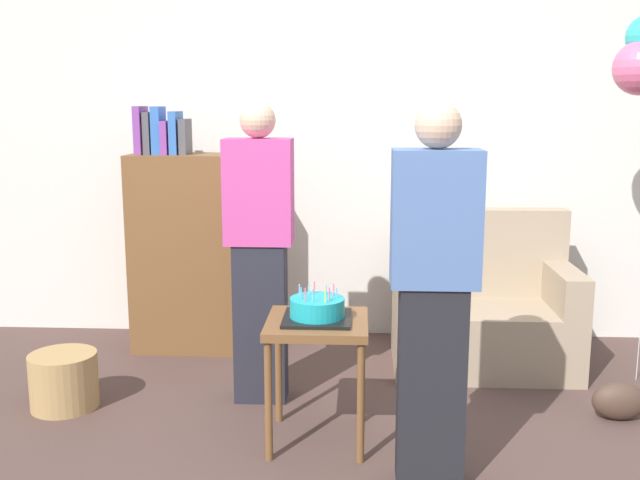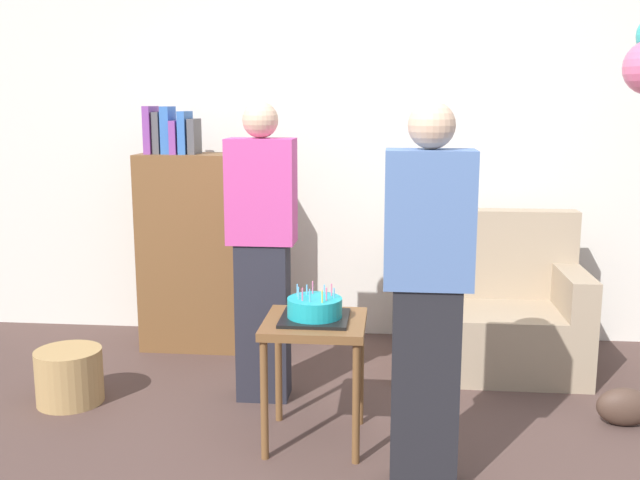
{
  "view_description": "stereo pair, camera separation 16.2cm",
  "coord_description": "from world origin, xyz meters",
  "px_view_note": "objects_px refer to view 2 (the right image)",
  "views": [
    {
      "loc": [
        -0.03,
        -3.03,
        1.62
      ],
      "look_at": [
        -0.23,
        0.54,
        0.95
      ],
      "focal_mm": 40.92,
      "sensor_mm": 36.0,
      "label": 1
    },
    {
      "loc": [
        0.13,
        -3.02,
        1.62
      ],
      "look_at": [
        -0.23,
        0.54,
        0.95
      ],
      "focal_mm": 40.92,
      "sensor_mm": 36.0,
      "label": 2
    }
  ],
  "objects_px": {
    "couch": "(490,314)",
    "wicker_basket": "(69,376)",
    "person_holding_cake": "(427,297)",
    "birthday_cake": "(315,310)",
    "bookshelf": "(201,248)",
    "side_table": "(315,339)",
    "handbag": "(624,407)",
    "person_blowing_candles": "(262,251)"
  },
  "relations": [
    {
      "from": "birthday_cake",
      "to": "bookshelf",
      "type": "bearing_deg",
      "value": 124.02
    },
    {
      "from": "side_table",
      "to": "person_holding_cake",
      "type": "xyz_separation_m",
      "value": [
        0.51,
        -0.36,
        0.32
      ]
    },
    {
      "from": "person_blowing_candles",
      "to": "bookshelf",
      "type": "bearing_deg",
      "value": 133.26
    },
    {
      "from": "couch",
      "to": "wicker_basket",
      "type": "xyz_separation_m",
      "value": [
        -2.36,
        -0.8,
        -0.19
      ]
    },
    {
      "from": "person_holding_cake",
      "to": "wicker_basket",
      "type": "relative_size",
      "value": 4.53
    },
    {
      "from": "bookshelf",
      "to": "side_table",
      "type": "xyz_separation_m",
      "value": [
        0.9,
        -1.33,
        -0.16
      ]
    },
    {
      "from": "birthday_cake",
      "to": "person_blowing_candles",
      "type": "relative_size",
      "value": 0.2
    },
    {
      "from": "couch",
      "to": "birthday_cake",
      "type": "bearing_deg",
      "value": -130.7
    },
    {
      "from": "bookshelf",
      "to": "handbag",
      "type": "bearing_deg",
      "value": -22.36
    },
    {
      "from": "handbag",
      "to": "side_table",
      "type": "bearing_deg",
      "value": -168.25
    },
    {
      "from": "couch",
      "to": "person_blowing_candles",
      "type": "xyz_separation_m",
      "value": [
        -1.31,
        -0.62,
        0.49
      ]
    },
    {
      "from": "side_table",
      "to": "handbag",
      "type": "distance_m",
      "value": 1.64
    },
    {
      "from": "birthday_cake",
      "to": "handbag",
      "type": "xyz_separation_m",
      "value": [
        1.55,
        0.32,
        -0.56
      ]
    },
    {
      "from": "bookshelf",
      "to": "handbag",
      "type": "xyz_separation_m",
      "value": [
        2.45,
        -1.01,
        -0.58
      ]
    },
    {
      "from": "couch",
      "to": "person_blowing_candles",
      "type": "bearing_deg",
      "value": -154.76
    },
    {
      "from": "bookshelf",
      "to": "person_holding_cake",
      "type": "distance_m",
      "value": 2.2
    },
    {
      "from": "person_blowing_candles",
      "to": "wicker_basket",
      "type": "xyz_separation_m",
      "value": [
        -1.05,
        -0.18,
        -0.68
      ]
    },
    {
      "from": "side_table",
      "to": "handbag",
      "type": "xyz_separation_m",
      "value": [
        1.55,
        0.32,
        -0.42
      ]
    },
    {
      "from": "person_blowing_candles",
      "to": "handbag",
      "type": "relative_size",
      "value": 5.82
    },
    {
      "from": "birthday_cake",
      "to": "person_blowing_candles",
      "type": "height_order",
      "value": "person_blowing_candles"
    },
    {
      "from": "couch",
      "to": "wicker_basket",
      "type": "height_order",
      "value": "couch"
    },
    {
      "from": "couch",
      "to": "birthday_cake",
      "type": "relative_size",
      "value": 3.44
    },
    {
      "from": "person_holding_cake",
      "to": "handbag",
      "type": "height_order",
      "value": "person_holding_cake"
    },
    {
      "from": "person_holding_cake",
      "to": "couch",
      "type": "bearing_deg",
      "value": -116.8
    },
    {
      "from": "side_table",
      "to": "wicker_basket",
      "type": "height_order",
      "value": "side_table"
    },
    {
      "from": "couch",
      "to": "wicker_basket",
      "type": "distance_m",
      "value": 2.5
    },
    {
      "from": "couch",
      "to": "person_holding_cake",
      "type": "xyz_separation_m",
      "value": [
        -0.46,
        -1.49,
        0.49
      ]
    },
    {
      "from": "side_table",
      "to": "wicker_basket",
      "type": "bearing_deg",
      "value": 166.84
    },
    {
      "from": "side_table",
      "to": "handbag",
      "type": "relative_size",
      "value": 2.18
    },
    {
      "from": "side_table",
      "to": "birthday_cake",
      "type": "xyz_separation_m",
      "value": [
        -0.0,
        -0.0,
        0.14
      ]
    },
    {
      "from": "side_table",
      "to": "person_blowing_candles",
      "type": "height_order",
      "value": "person_blowing_candles"
    },
    {
      "from": "couch",
      "to": "bookshelf",
      "type": "bearing_deg",
      "value": 173.72
    },
    {
      "from": "couch",
      "to": "person_holding_cake",
      "type": "height_order",
      "value": "person_holding_cake"
    },
    {
      "from": "couch",
      "to": "side_table",
      "type": "height_order",
      "value": "couch"
    },
    {
      "from": "couch",
      "to": "handbag",
      "type": "bearing_deg",
      "value": -53.94
    },
    {
      "from": "bookshelf",
      "to": "birthday_cake",
      "type": "relative_size",
      "value": 5.01
    },
    {
      "from": "couch",
      "to": "person_holding_cake",
      "type": "bearing_deg",
      "value": -107.3
    },
    {
      "from": "bookshelf",
      "to": "handbag",
      "type": "relative_size",
      "value": 5.73
    },
    {
      "from": "bookshelf",
      "to": "person_blowing_candles",
      "type": "bearing_deg",
      "value": -55.81
    },
    {
      "from": "bookshelf",
      "to": "side_table",
      "type": "height_order",
      "value": "bookshelf"
    },
    {
      "from": "birthday_cake",
      "to": "wicker_basket",
      "type": "relative_size",
      "value": 0.89
    },
    {
      "from": "handbag",
      "to": "birthday_cake",
      "type": "bearing_deg",
      "value": -168.25
    }
  ]
}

